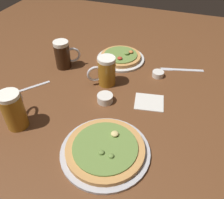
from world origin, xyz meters
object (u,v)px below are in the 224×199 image
(ramekin_butter, at_px, (158,74))
(beer_mug_dark, at_px, (63,55))
(napkin_folded, at_px, (149,102))
(pizza_plate_far, at_px, (121,57))
(knife_right, at_px, (182,70))
(beer_mug_pale, at_px, (14,110))
(ramekin_sauce, at_px, (105,98))
(pizza_plate_near, at_px, (105,150))
(beer_mug_amber, at_px, (106,71))
(fork_left, at_px, (28,88))

(ramekin_butter, bearing_deg, beer_mug_dark, -171.06)
(napkin_folded, bearing_deg, pizza_plate_far, 127.37)
(beer_mug_dark, height_order, knife_right, beer_mug_dark)
(knife_right, bearing_deg, napkin_folded, -108.74)
(beer_mug_pale, relative_size, ramekin_sauce, 2.28)
(pizza_plate_far, xyz_separation_m, beer_mug_dark, (-0.26, -0.17, 0.06))
(pizza_plate_far, xyz_separation_m, ramekin_sauce, (0.04, -0.36, 0.00))
(pizza_plate_near, distance_m, beer_mug_pale, 0.38)
(beer_mug_amber, bearing_deg, beer_mug_pale, -122.32)
(ramekin_butter, bearing_deg, pizza_plate_near, -99.17)
(pizza_plate_near, relative_size, beer_mug_pale, 2.00)
(ramekin_butter, relative_size, knife_right, 0.26)
(pizza_plate_far, distance_m, fork_left, 0.52)
(pizza_plate_near, height_order, fork_left, pizza_plate_near)
(ramekin_butter, distance_m, napkin_folded, 0.21)
(napkin_folded, bearing_deg, beer_mug_pale, -147.02)
(beer_mug_pale, xyz_separation_m, ramekin_sauce, (0.28, 0.25, -0.06))
(ramekin_sauce, distance_m, napkin_folded, 0.20)
(beer_mug_amber, bearing_deg, beer_mug_dark, 165.70)
(ramekin_sauce, xyz_separation_m, fork_left, (-0.38, -0.04, -0.01))
(beer_mug_pale, bearing_deg, ramekin_sauce, 41.72)
(pizza_plate_far, distance_m, knife_right, 0.34)
(beer_mug_pale, relative_size, knife_right, 0.73)
(pizza_plate_far, bearing_deg, beer_mug_pale, -111.36)
(pizza_plate_far, height_order, beer_mug_dark, beer_mug_dark)
(pizza_plate_far, height_order, fork_left, pizza_plate_far)
(beer_mug_pale, distance_m, ramekin_butter, 0.70)
(napkin_folded, bearing_deg, beer_mug_dark, 164.48)
(knife_right, bearing_deg, pizza_plate_far, -178.42)
(pizza_plate_near, height_order, ramekin_butter, pizza_plate_near)
(ramekin_sauce, relative_size, knife_right, 0.32)
(beer_mug_amber, distance_m, napkin_folded, 0.25)
(knife_right, bearing_deg, pizza_plate_near, -107.19)
(pizza_plate_far, bearing_deg, fork_left, -130.40)
(pizza_plate_far, distance_m, napkin_folded, 0.38)
(ramekin_butter, relative_size, fork_left, 0.35)
(beer_mug_dark, distance_m, beer_mug_pale, 0.44)
(beer_mug_amber, distance_m, ramekin_butter, 0.28)
(beer_mug_dark, height_order, ramekin_butter, beer_mug_dark)
(ramekin_butter, distance_m, fork_left, 0.64)
(pizza_plate_near, relative_size, fork_left, 1.91)
(pizza_plate_far, relative_size, beer_mug_amber, 1.85)
(beer_mug_amber, distance_m, knife_right, 0.42)
(beer_mug_dark, bearing_deg, napkin_folded, -15.52)
(pizza_plate_near, bearing_deg, ramekin_butter, 80.83)
(napkin_folded, bearing_deg, pizza_plate_near, -105.66)
(beer_mug_pale, xyz_separation_m, napkin_folded, (0.47, 0.30, -0.08))
(napkin_folded, distance_m, knife_right, 0.33)
(pizza_plate_near, distance_m, napkin_folded, 0.33)
(beer_mug_amber, height_order, ramekin_butter, beer_mug_amber)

